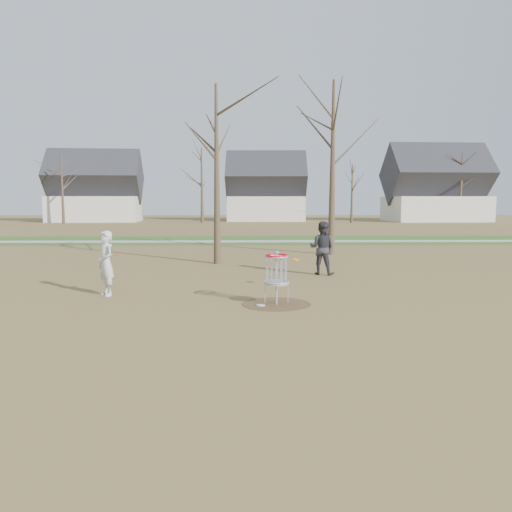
{
  "coord_description": "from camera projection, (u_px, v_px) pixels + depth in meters",
  "views": [
    {
      "loc": [
        -0.82,
        -12.76,
        2.69
      ],
      "look_at": [
        -0.5,
        1.5,
        1.1
      ],
      "focal_mm": 35.0,
      "sensor_mm": 36.0,
      "label": 1
    }
  ],
  "objects": [
    {
      "name": "disc_golf_basket",
      "position": [
        277.0,
        270.0,
        12.89
      ],
      "size": [
        0.64,
        0.64,
        1.35
      ],
      "color": "#9EA3AD",
      "rests_on": "ground"
    },
    {
      "name": "dirt_circle",
      "position": [
        276.0,
        304.0,
        12.99
      ],
      "size": [
        1.8,
        1.8,
        0.01
      ],
      "primitive_type": "cylinder",
      "color": "#47331E",
      "rests_on": "ground"
    },
    {
      "name": "ground",
      "position": [
        276.0,
        304.0,
        12.99
      ],
      "size": [
        160.0,
        160.0,
        0.0
      ],
      "primitive_type": "plane",
      "color": "brown",
      "rests_on": "ground"
    },
    {
      "name": "player_throwing",
      "position": [
        322.0,
        248.0,
        18.12
      ],
      "size": [
        1.16,
        1.05,
        1.94
      ],
      "primitive_type": "imported",
      "rotation": [
        0.0,
        0.0,
        2.73
      ],
      "color": "#2D2C31",
      "rests_on": "ground"
    },
    {
      "name": "discs_in_play",
      "position": [
        216.0,
        258.0,
        14.64
      ],
      "size": [
        5.31,
        1.42,
        0.34
      ],
      "color": "orange",
      "rests_on": "ground"
    },
    {
      "name": "player_standing",
      "position": [
        106.0,
        263.0,
        14.08
      ],
      "size": [
        0.76,
        0.8,
        1.85
      ],
      "primitive_type": "imported",
      "rotation": [
        0.0,
        0.0,
        -0.91
      ],
      "color": "silver",
      "rests_on": "ground"
    },
    {
      "name": "footpath",
      "position": [
        257.0,
        241.0,
        32.86
      ],
      "size": [
        160.0,
        1.5,
        0.01
      ],
      "primitive_type": "cube",
      "color": "#9E9E99",
      "rests_on": "green_band"
    },
    {
      "name": "bare_trees",
      "position": [
        272.0,
        173.0,
        48.0
      ],
      "size": [
        52.62,
        44.98,
        9.0
      ],
      "color": "#382B1E",
      "rests_on": "ground"
    },
    {
      "name": "disc_grounded",
      "position": [
        261.0,
        305.0,
        12.77
      ],
      "size": [
        0.22,
        0.22,
        0.02
      ],
      "primitive_type": "cylinder",
      "color": "silver",
      "rests_on": "dirt_circle"
    },
    {
      "name": "houses_row",
      "position": [
        284.0,
        194.0,
        64.92
      ],
      "size": [
        56.51,
        10.01,
        7.26
      ],
      "color": "silver",
      "rests_on": "ground"
    },
    {
      "name": "green_band",
      "position": [
        257.0,
        240.0,
        33.86
      ],
      "size": [
        160.0,
        8.0,
        0.01
      ],
      "primitive_type": "cube",
      "color": "#2D5119",
      "rests_on": "ground"
    }
  ]
}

